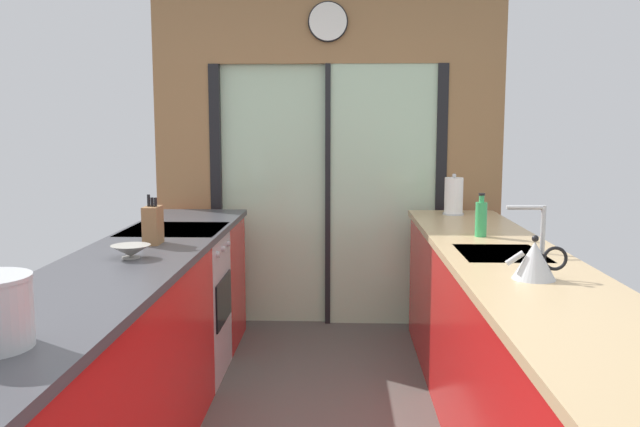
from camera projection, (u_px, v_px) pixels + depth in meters
ground_plane at (321, 425)px, 3.47m from camera, size 5.04×7.60×0.02m
back_wall_unit at (328, 128)px, 5.05m from camera, size 2.64×0.12×2.70m
left_counter_run at (114, 368)px, 2.97m from camera, size 0.62×3.80×0.92m
right_counter_run at (514, 360)px, 3.08m from camera, size 0.62×3.80×0.92m
sink_faucet at (536, 221)px, 3.24m from camera, size 0.19×0.02×0.24m
oven_range at (176, 304)px, 4.08m from camera, size 0.60×0.60×0.92m
mixing_bowl at (131, 251)px, 3.13m from camera, size 0.19×0.19×0.06m
knife_block at (153, 225)px, 3.50m from camera, size 0.08×0.14×0.26m
kettle at (535, 260)px, 2.70m from camera, size 0.25×0.18×0.18m
soap_bottle at (481, 218)px, 3.73m from camera, size 0.07×0.07×0.25m
paper_towel_roll at (454, 196)px, 4.64m from camera, size 0.15×0.15×0.29m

